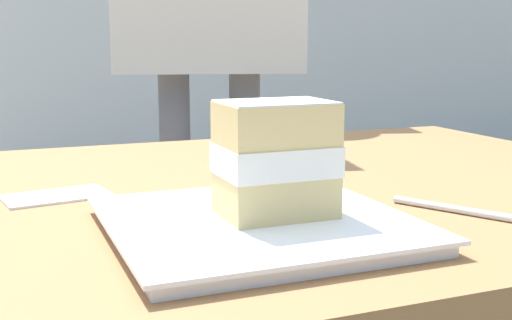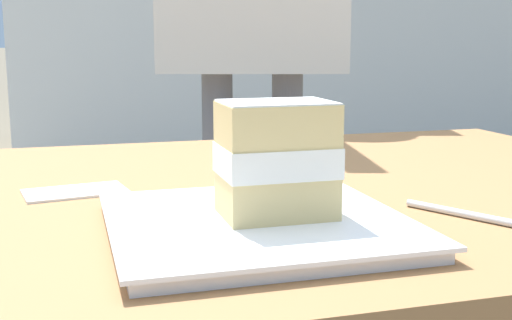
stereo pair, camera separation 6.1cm
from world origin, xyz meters
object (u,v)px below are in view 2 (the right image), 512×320
Objects in this scene: dessert_fork at (494,220)px; patio_table at (68,280)px; paper_napkin at (75,192)px; cake_slice at (276,159)px; dessert_plate at (256,225)px.

patio_table is at bearing 150.80° from dessert_fork.
dessert_fork is at bearing -32.56° from paper_napkin.
cake_slice is at bearing -45.02° from patio_table.
cake_slice is 0.69× the size of dessert_fork.
patio_table is 12.86× the size of paper_napkin.
cake_slice is at bearing 170.84° from dessert_fork.
patio_table is at bearing 134.98° from cake_slice.
dessert_fork is 0.47m from paper_napkin.
dessert_plate is 0.27m from paper_napkin.
paper_napkin is (-0.40, 0.25, -0.00)m from dessert_fork.
cake_slice is 0.85× the size of paper_napkin.
dessert_plate is 1.74× the size of dessert_fork.
dessert_plate is at bearing -179.89° from cake_slice.
patio_table is 0.32m from cake_slice.
patio_table is 0.48m from dessert_fork.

